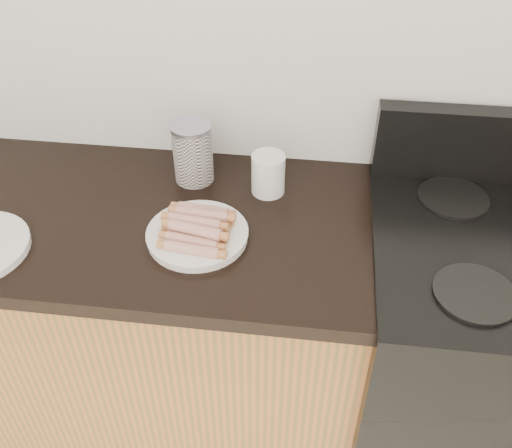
# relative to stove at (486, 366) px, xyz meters

# --- Properties ---
(wall_back) EXTENTS (4.00, 0.04, 2.60)m
(wall_back) POSITION_rel_stove_xyz_m (-0.78, 0.32, 0.84)
(wall_back) COLOR silver
(wall_back) RESTS_ON ground
(cabinet_base) EXTENTS (2.20, 0.59, 0.86)m
(cabinet_base) POSITION_rel_stove_xyz_m (-1.48, 0.01, -0.03)
(cabinet_base) COLOR #AB612D
(cabinet_base) RESTS_ON floor
(stove) EXTENTS (0.76, 0.65, 0.91)m
(stove) POSITION_rel_stove_xyz_m (0.00, 0.00, 0.00)
(stove) COLOR black
(stove) RESTS_ON floor
(burner_near_left) EXTENTS (0.18, 0.18, 0.01)m
(burner_near_left) POSITION_rel_stove_xyz_m (-0.17, -0.17, 0.46)
(burner_near_left) COLOR black
(burner_near_left) RESTS_ON stove
(burner_far_left) EXTENTS (0.18, 0.18, 0.01)m
(burner_far_left) POSITION_rel_stove_xyz_m (-0.17, 0.17, 0.46)
(burner_far_left) COLOR black
(burner_far_left) RESTS_ON stove
(main_plate) EXTENTS (0.29, 0.29, 0.02)m
(main_plate) POSITION_rel_stove_xyz_m (-0.80, -0.05, 0.45)
(main_plate) COLOR white
(main_plate) RESTS_ON counter_slab
(hotdog_pile) EXTENTS (0.13, 0.19, 0.05)m
(hotdog_pile) POSITION_rel_stove_xyz_m (-0.80, -0.05, 0.48)
(hotdog_pile) COLOR maroon
(hotdog_pile) RESTS_ON main_plate
(canister) EXTENTS (0.11, 0.11, 0.17)m
(canister) POSITION_rel_stove_xyz_m (-0.86, 0.19, 0.53)
(canister) COLOR white
(canister) RESTS_ON counter_slab
(mug) EXTENTS (0.11, 0.11, 0.11)m
(mug) POSITION_rel_stove_xyz_m (-0.65, 0.16, 0.50)
(mug) COLOR silver
(mug) RESTS_ON counter_slab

